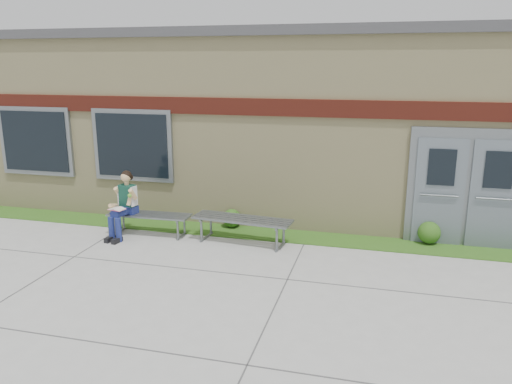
# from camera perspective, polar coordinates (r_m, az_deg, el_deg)

# --- Properties ---
(ground) EXTENTS (80.00, 80.00, 0.00)m
(ground) POSITION_cam_1_polar(r_m,az_deg,el_deg) (8.16, -4.11, -10.63)
(ground) COLOR #9E9E99
(ground) RESTS_ON ground
(grass_strip) EXTENTS (16.00, 0.80, 0.02)m
(grass_strip) POSITION_cam_1_polar(r_m,az_deg,el_deg) (10.47, 0.40, -4.77)
(grass_strip) COLOR #224B14
(grass_strip) RESTS_ON ground
(school_building) EXTENTS (16.20, 6.22, 4.20)m
(school_building) POSITION_cam_1_polar(r_m,az_deg,el_deg) (13.27, 4.01, 8.54)
(school_building) COLOR beige
(school_building) RESTS_ON ground
(bench_left) EXTENTS (1.74, 0.54, 0.45)m
(bench_left) POSITION_cam_1_polar(r_m,az_deg,el_deg) (10.57, -12.08, -3.00)
(bench_left) COLOR slate
(bench_left) RESTS_ON ground
(bench_right) EXTENTS (2.02, 0.75, 0.51)m
(bench_right) POSITION_cam_1_polar(r_m,az_deg,el_deg) (9.85, -1.59, -3.66)
(bench_right) COLOR slate
(bench_right) RESTS_ON ground
(girl) EXTENTS (0.49, 0.85, 1.35)m
(girl) POSITION_cam_1_polar(r_m,az_deg,el_deg) (10.50, -14.88, -1.25)
(girl) COLOR navy
(girl) RESTS_ON ground
(shrub_mid) EXTENTS (0.40, 0.40, 0.40)m
(shrub_mid) POSITION_cam_1_polar(r_m,az_deg,el_deg) (10.81, -2.79, -3.01)
(shrub_mid) COLOR #224B14
(shrub_mid) RESTS_ON grass_strip
(shrub_east) EXTENTS (0.44, 0.44, 0.44)m
(shrub_east) POSITION_cam_1_polar(r_m,az_deg,el_deg) (10.40, 19.18, -4.40)
(shrub_east) COLOR #224B14
(shrub_east) RESTS_ON grass_strip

